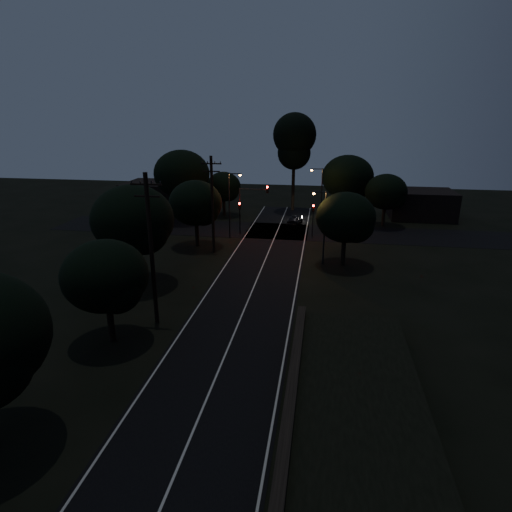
% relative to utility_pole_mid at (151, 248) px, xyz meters
% --- Properties ---
extents(ground, '(160.00, 160.00, 0.00)m').
position_rel_utility_pole_mid_xyz_m(ground, '(6.00, -15.00, -5.74)').
color(ground, black).
extents(road_surface, '(60.00, 70.00, 0.03)m').
position_rel_utility_pole_mid_xyz_m(road_surface, '(6.00, 16.12, -5.73)').
color(road_surface, black).
rests_on(road_surface, ground).
extents(retaining_wall, '(6.93, 26.00, 1.60)m').
position_rel_utility_pole_mid_xyz_m(retaining_wall, '(13.74, -12.00, -5.12)').
color(retaining_wall, black).
rests_on(retaining_wall, ground).
extents(utility_pole_mid, '(2.20, 0.30, 11.00)m').
position_rel_utility_pole_mid_xyz_m(utility_pole_mid, '(0.00, 0.00, 0.00)').
color(utility_pole_mid, black).
rests_on(utility_pole_mid, ground).
extents(utility_pole_far, '(2.20, 0.30, 10.50)m').
position_rel_utility_pole_mid_xyz_m(utility_pole_far, '(0.00, 17.00, -0.25)').
color(utility_pole_far, black).
rests_on(utility_pole_far, ground).
extents(tree_left_b, '(5.56, 5.56, 7.07)m').
position_rel_utility_pole_mid_xyz_m(tree_left_b, '(-1.80, -3.11, -1.15)').
color(tree_left_b, black).
rests_on(tree_left_b, ground).
extents(tree_left_c, '(7.11, 7.11, 8.98)m').
position_rel_utility_pole_mid_xyz_m(tree_left_c, '(-4.25, 6.86, 0.07)').
color(tree_left_c, black).
rests_on(tree_left_c, ground).
extents(tree_left_d, '(6.01, 6.01, 7.62)m').
position_rel_utility_pole_mid_xyz_m(tree_left_d, '(-2.29, 18.88, -0.80)').
color(tree_left_d, black).
rests_on(tree_left_d, ground).
extents(tree_far_nw, '(5.13, 5.13, 6.49)m').
position_rel_utility_pole_mid_xyz_m(tree_far_nw, '(-2.82, 34.90, -1.54)').
color(tree_far_nw, black).
rests_on(tree_far_nw, ground).
extents(tree_far_w, '(7.78, 7.78, 9.92)m').
position_rel_utility_pole_mid_xyz_m(tree_far_w, '(-7.72, 30.84, 0.71)').
color(tree_far_w, black).
rests_on(tree_far_w, ground).
extents(tree_far_ne, '(7.27, 7.27, 9.19)m').
position_rel_utility_pole_mid_xyz_m(tree_far_ne, '(15.26, 34.85, 0.21)').
color(tree_far_ne, black).
rests_on(tree_far_ne, ground).
extents(tree_far_e, '(5.57, 5.57, 7.06)m').
position_rel_utility_pole_mid_xyz_m(tree_far_e, '(20.20, 31.89, -1.16)').
color(tree_far_e, black).
rests_on(tree_far_e, ground).
extents(tree_right_a, '(5.86, 5.86, 7.45)m').
position_rel_utility_pole_mid_xyz_m(tree_right_a, '(14.21, 14.88, -0.91)').
color(tree_right_a, black).
rests_on(tree_right_a, ground).
extents(tall_pine, '(6.53, 6.53, 14.85)m').
position_rel_utility_pole_mid_xyz_m(tall_pine, '(7.00, 40.00, 4.97)').
color(tall_pine, black).
rests_on(tall_pine, ground).
extents(building_left, '(10.00, 8.00, 4.40)m').
position_rel_utility_pole_mid_xyz_m(building_left, '(-14.00, 37.00, -3.54)').
color(building_left, black).
rests_on(building_left, ground).
extents(building_right, '(9.00, 7.00, 4.00)m').
position_rel_utility_pole_mid_xyz_m(building_right, '(26.00, 38.00, -3.74)').
color(building_right, black).
rests_on(building_right, ground).
extents(signal_left, '(0.28, 0.35, 4.10)m').
position_rel_utility_pole_mid_xyz_m(signal_left, '(1.40, 24.99, -2.90)').
color(signal_left, black).
rests_on(signal_left, ground).
extents(signal_right, '(0.28, 0.35, 4.10)m').
position_rel_utility_pole_mid_xyz_m(signal_right, '(10.60, 24.99, -2.90)').
color(signal_right, black).
rests_on(signal_right, ground).
extents(signal_mast, '(3.70, 0.35, 6.25)m').
position_rel_utility_pole_mid_xyz_m(signal_mast, '(3.09, 24.99, -1.40)').
color(signal_mast, black).
rests_on(signal_mast, ground).
extents(streetlight_a, '(1.66, 0.26, 8.00)m').
position_rel_utility_pole_mid_xyz_m(streetlight_a, '(0.69, 23.00, -1.10)').
color(streetlight_a, black).
rests_on(streetlight_a, ground).
extents(streetlight_b, '(1.66, 0.26, 8.00)m').
position_rel_utility_pole_mid_xyz_m(streetlight_b, '(11.31, 29.00, -1.10)').
color(streetlight_b, black).
rests_on(streetlight_b, ground).
extents(streetlight_c, '(1.46, 0.26, 7.50)m').
position_rel_utility_pole_mid_xyz_m(streetlight_c, '(11.83, 15.00, -1.39)').
color(streetlight_c, black).
rests_on(streetlight_c, ground).
extents(car, '(2.14, 3.92, 1.26)m').
position_rel_utility_pole_mid_xyz_m(car, '(8.01, 31.00, -5.11)').
color(car, black).
rests_on(car, ground).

